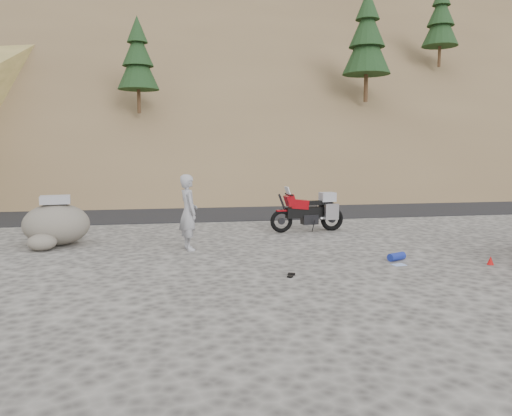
% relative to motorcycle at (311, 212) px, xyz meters
% --- Properties ---
extents(ground, '(140.00, 140.00, 0.00)m').
position_rel_motorcycle_xyz_m(ground, '(-1.44, -3.11, -0.59)').
color(ground, '#42403D').
rests_on(ground, ground).
extents(road, '(120.00, 7.00, 0.05)m').
position_rel_motorcycle_xyz_m(road, '(-1.44, 5.89, -0.59)').
color(road, black).
rests_on(road, ground).
extents(hillside, '(120.00, 73.00, 46.72)m').
position_rel_motorcycle_xyz_m(hillside, '(-1.48, 37.77, 10.49)').
color(hillside, brown).
rests_on(hillside, ground).
extents(motorcycle, '(2.32, 0.80, 1.38)m').
position_rel_motorcycle_xyz_m(motorcycle, '(0.00, 0.00, 0.00)').
color(motorcycle, black).
rests_on(motorcycle, ground).
extents(man, '(0.59, 0.76, 1.84)m').
position_rel_motorcycle_xyz_m(man, '(-3.72, -2.15, -0.59)').
color(man, '#98989D').
rests_on(man, ground).
extents(boulder, '(1.72, 1.49, 1.25)m').
position_rel_motorcycle_xyz_m(boulder, '(-7.01, -0.96, -0.04)').
color(boulder, '#5C584F').
rests_on(boulder, ground).
extents(small_rock, '(0.73, 0.66, 0.41)m').
position_rel_motorcycle_xyz_m(small_rock, '(-7.22, -1.63, -0.38)').
color(small_rock, '#5C584F').
rests_on(small_rock, ground).
extents(gear_blue_mat, '(0.47, 0.34, 0.17)m').
position_rel_motorcycle_xyz_m(gear_blue_mat, '(0.73, -4.18, -0.50)').
color(gear_blue_mat, navy).
rests_on(gear_blue_mat, ground).
extents(gear_funnel, '(0.18, 0.18, 0.18)m').
position_rel_motorcycle_xyz_m(gear_funnel, '(2.51, -4.91, -0.50)').
color(gear_funnel, red).
rests_on(gear_funnel, ground).
extents(gear_glove_a, '(0.16, 0.14, 0.04)m').
position_rel_motorcycle_xyz_m(gear_glove_a, '(-1.87, -5.02, -0.57)').
color(gear_glove_a, black).
rests_on(gear_glove_a, ground).
extents(gear_glove_b, '(0.13, 0.13, 0.04)m').
position_rel_motorcycle_xyz_m(gear_glove_b, '(-1.95, -5.20, -0.57)').
color(gear_glove_b, black).
rests_on(gear_glove_b, ground).
extents(gear_blue_cloth, '(0.31, 0.24, 0.01)m').
position_rel_motorcycle_xyz_m(gear_blue_cloth, '(0.58, -4.60, -0.58)').
color(gear_blue_cloth, '#8DA7DB').
rests_on(gear_blue_cloth, ground).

